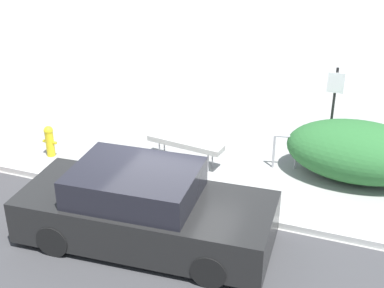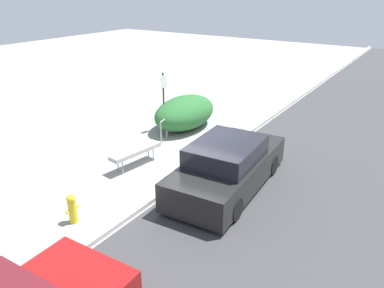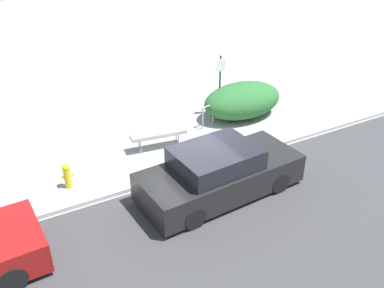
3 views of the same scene
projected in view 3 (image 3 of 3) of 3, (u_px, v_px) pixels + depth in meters
name	position (u px, v px, depth m)	size (l,w,h in m)	color
ground_plane	(195.00, 170.00, 12.87)	(60.00, 60.00, 0.00)	gray
road_strip	(315.00, 288.00, 8.94)	(60.00, 10.00, 0.01)	#38383A
curb	(195.00, 169.00, 12.83)	(60.00, 0.20, 0.13)	#B7B7B2
bench	(158.00, 134.00, 13.78)	(1.87, 0.65, 0.59)	#99999E
bike_rack	(208.00, 114.00, 15.15)	(0.55, 0.17, 0.83)	#99999E
sign_post	(220.00, 80.00, 15.57)	(0.36, 0.08, 2.30)	black
fire_hydrant	(67.00, 175.00, 11.92)	(0.36, 0.22, 0.77)	gold
shrub_hedge	(242.00, 100.00, 15.83)	(3.11, 1.89, 1.28)	#28602D
parked_car_near	(219.00, 173.00, 11.54)	(4.63, 2.11, 1.45)	black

